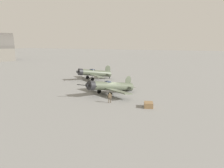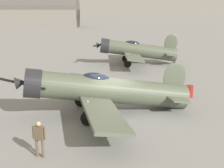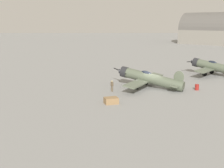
{
  "view_description": "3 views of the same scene",
  "coord_description": "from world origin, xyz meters",
  "px_view_note": "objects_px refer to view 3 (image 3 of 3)",
  "views": [
    {
      "loc": [
        -37.94,
        -15.51,
        9.55
      ],
      "look_at": [
        0.0,
        0.0,
        1.8
      ],
      "focal_mm": 36.9,
      "sensor_mm": 36.0,
      "label": 1
    },
    {
      "loc": [
        -11.27,
        -12.52,
        6.1
      ],
      "look_at": [
        0.0,
        0.0,
        1.8
      ],
      "focal_mm": 47.11,
      "sensor_mm": 36.0,
      "label": 2
    },
    {
      "loc": [
        -6.46,
        -42.87,
        9.82
      ],
      "look_at": [
        -5.94,
        -2.05,
        1.1
      ],
      "focal_mm": 47.75,
      "sensor_mm": 36.0,
      "label": 3
    }
  ],
  "objects_px": {
    "fuel_drum": "(197,87)",
    "ground_crew_mechanic": "(112,85)",
    "equipment_crate": "(111,101)",
    "airplane_foreground": "(149,78)",
    "airplane_mid_apron": "(214,67)"
  },
  "relations": [
    {
      "from": "airplane_mid_apron",
      "to": "fuel_drum",
      "type": "relative_size",
      "value": 11.26
    },
    {
      "from": "equipment_crate",
      "to": "fuel_drum",
      "type": "distance_m",
      "value": 14.28
    },
    {
      "from": "equipment_crate",
      "to": "fuel_drum",
      "type": "xyz_separation_m",
      "value": [
        12.44,
        7.02,
        0.04
      ]
    },
    {
      "from": "fuel_drum",
      "to": "equipment_crate",
      "type": "bearing_deg",
      "value": -150.57
    },
    {
      "from": "airplane_foreground",
      "to": "ground_crew_mechanic",
      "type": "relative_size",
      "value": 6.76
    },
    {
      "from": "ground_crew_mechanic",
      "to": "airplane_mid_apron",
      "type": "bearing_deg",
      "value": -177.49
    },
    {
      "from": "airplane_foreground",
      "to": "ground_crew_mechanic",
      "type": "xyz_separation_m",
      "value": [
        -5.5,
        -2.3,
        -0.47
      ]
    },
    {
      "from": "fuel_drum",
      "to": "ground_crew_mechanic",
      "type": "bearing_deg",
      "value": -176.1
    },
    {
      "from": "equipment_crate",
      "to": "fuel_drum",
      "type": "height_order",
      "value": "fuel_drum"
    },
    {
      "from": "equipment_crate",
      "to": "airplane_foreground",
      "type": "bearing_deg",
      "value": 56.19
    },
    {
      "from": "airplane_foreground",
      "to": "equipment_crate",
      "type": "height_order",
      "value": "airplane_foreground"
    },
    {
      "from": "airplane_mid_apron",
      "to": "ground_crew_mechanic",
      "type": "xyz_separation_m",
      "value": [
        -18.62,
        -12.17,
        -0.68
      ]
    },
    {
      "from": "ground_crew_mechanic",
      "to": "fuel_drum",
      "type": "bearing_deg",
      "value": 153.24
    },
    {
      "from": "airplane_mid_apron",
      "to": "equipment_crate",
      "type": "xyz_separation_m",
      "value": [
        -18.8,
        -18.35,
        -1.27
      ]
    },
    {
      "from": "airplane_mid_apron",
      "to": "equipment_crate",
      "type": "relative_size",
      "value": 4.95
    }
  ]
}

